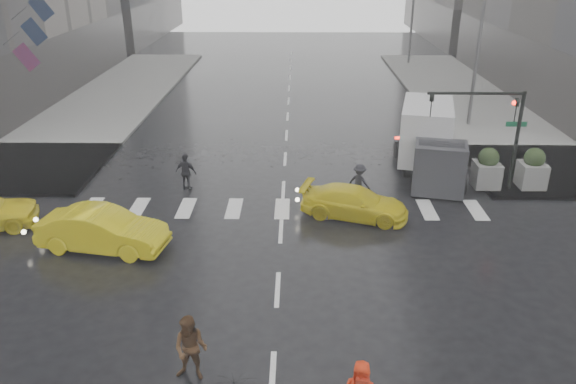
{
  "coord_description": "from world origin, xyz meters",
  "views": [
    {
      "loc": [
        0.56,
        -15.04,
        9.88
      ],
      "look_at": [
        0.3,
        2.0,
        2.49
      ],
      "focal_mm": 35.0,
      "sensor_mm": 36.0,
      "label": 1
    }
  ],
  "objects_px": {
    "taxi_mid": "(103,230)",
    "box_truck": "(429,140)",
    "traffic_signal_pole": "(496,121)",
    "pedestrian_brown": "(191,348)"
  },
  "relations": [
    {
      "from": "taxi_mid",
      "to": "box_truck",
      "type": "height_order",
      "value": "box_truck"
    },
    {
      "from": "traffic_signal_pole",
      "to": "taxi_mid",
      "type": "relative_size",
      "value": 0.99
    },
    {
      "from": "box_truck",
      "to": "taxi_mid",
      "type": "bearing_deg",
      "value": -137.76
    },
    {
      "from": "traffic_signal_pole",
      "to": "pedestrian_brown",
      "type": "distance_m",
      "value": 16.45
    },
    {
      "from": "taxi_mid",
      "to": "traffic_signal_pole",
      "type": "bearing_deg",
      "value": -60.14
    },
    {
      "from": "box_truck",
      "to": "pedestrian_brown",
      "type": "bearing_deg",
      "value": -109.51
    },
    {
      "from": "traffic_signal_pole",
      "to": "box_truck",
      "type": "xyz_separation_m",
      "value": [
        -2.25,
        1.93,
        -1.49
      ]
    },
    {
      "from": "pedestrian_brown",
      "to": "taxi_mid",
      "type": "distance_m",
      "value": 7.81
    },
    {
      "from": "pedestrian_brown",
      "to": "taxi_mid",
      "type": "height_order",
      "value": "pedestrian_brown"
    },
    {
      "from": "traffic_signal_pole",
      "to": "pedestrian_brown",
      "type": "xyz_separation_m",
      "value": [
        -11.0,
        -12.01,
        -2.32
      ]
    }
  ]
}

